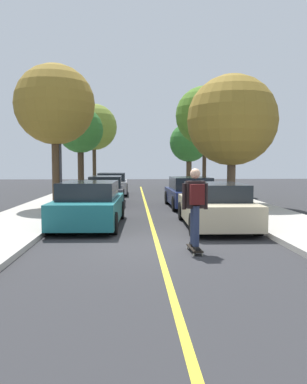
{
  "coord_description": "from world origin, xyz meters",
  "views": [
    {
      "loc": [
        -0.57,
        -9.15,
        1.98
      ],
      "look_at": [
        0.23,
        6.5,
        0.82
      ],
      "focal_mm": 35.66,
      "sensor_mm": 36.0,
      "label": 1
    }
  ],
  "objects_px": {
    "street_tree_right_nearest": "(232,121)",
    "skateboard": "(195,248)",
    "parked_car_left_near": "(106,190)",
    "street_tree_left_far": "(94,127)",
    "streetlamp": "(60,138)",
    "skateboarder": "(195,203)",
    "fire_hydrant": "(61,201)",
    "street_tree_left_near": "(80,131)",
    "parked_car_right_nearest": "(215,206)",
    "street_tree_right_near": "(205,116)",
    "parked_car_left_nearest": "(90,205)",
    "street_tree_right_far": "(189,143)",
    "parked_car_right_near": "(190,193)",
    "street_tree_left_nearest": "(55,105)",
    "parked_car_left_far": "(112,184)"
  },
  "relations": [
    {
      "from": "street_tree_left_nearest",
      "to": "street_tree_right_near",
      "type": "relative_size",
      "value": 0.9
    },
    {
      "from": "parked_car_right_near",
      "to": "street_tree_right_nearest",
      "type": "distance_m",
      "value": 3.82
    },
    {
      "from": "street_tree_left_near",
      "to": "skateboarder",
      "type": "xyz_separation_m",
      "value": [
        4.7,
        -15.96,
        -2.93
      ]
    },
    {
      "from": "parked_car_left_near",
      "to": "street_tree_right_nearest",
      "type": "height_order",
      "value": "street_tree_right_nearest"
    },
    {
      "from": "parked_car_left_near",
      "to": "skateboarder",
      "type": "distance_m",
      "value": 11.01
    },
    {
      "from": "fire_hydrant",
      "to": "streetlamp",
      "type": "xyz_separation_m",
      "value": [
        -0.25,
        1.24,
        2.58
      ]
    },
    {
      "from": "street_tree_right_nearest",
      "to": "street_tree_right_near",
      "type": "distance_m",
      "value": 6.86
    },
    {
      "from": "street_tree_right_nearest",
      "to": "skateboard",
      "type": "relative_size",
      "value": 6.92
    },
    {
      "from": "street_tree_right_nearest",
      "to": "skateboard",
      "type": "xyz_separation_m",
      "value": [
        -3.13,
        -9.0,
        -3.86
      ]
    },
    {
      "from": "parked_car_right_nearest",
      "to": "fire_hydrant",
      "type": "distance_m",
      "value": 6.51
    },
    {
      "from": "street_tree_left_nearest",
      "to": "street_tree_right_far",
      "type": "bearing_deg",
      "value": 61.29
    },
    {
      "from": "street_tree_left_far",
      "to": "parked_car_left_nearest",
      "type": "bearing_deg",
      "value": -84.58
    },
    {
      "from": "parked_car_left_near",
      "to": "street_tree_left_far",
      "type": "relative_size",
      "value": 0.61
    },
    {
      "from": "streetlamp",
      "to": "skateboarder",
      "type": "bearing_deg",
      "value": -61.31
    },
    {
      "from": "parked_car_left_nearest",
      "to": "street_tree_left_far",
      "type": "xyz_separation_m",
      "value": [
        -1.94,
        20.48,
        4.36
      ]
    },
    {
      "from": "streetlamp",
      "to": "skateboard",
      "type": "distance_m",
      "value": 9.82
    },
    {
      "from": "street_tree_right_nearest",
      "to": "parked_car_right_near",
      "type": "bearing_deg",
      "value": -174.27
    },
    {
      "from": "street_tree_left_near",
      "to": "streetlamp",
      "type": "bearing_deg",
      "value": -88.56
    },
    {
      "from": "street_tree_left_far",
      "to": "street_tree_right_far",
      "type": "height_order",
      "value": "street_tree_left_far"
    },
    {
      "from": "street_tree_left_near",
      "to": "street_tree_right_nearest",
      "type": "relative_size",
      "value": 0.91
    },
    {
      "from": "street_tree_left_near",
      "to": "streetlamp",
      "type": "distance_m",
      "value": 7.79
    },
    {
      "from": "street_tree_right_near",
      "to": "streetlamp",
      "type": "xyz_separation_m",
      "value": [
        -7.64,
        -7.57,
        -1.93
      ]
    },
    {
      "from": "parked_car_left_near",
      "to": "street_tree_left_far",
      "type": "height_order",
      "value": "street_tree_left_far"
    },
    {
      "from": "parked_car_left_near",
      "to": "fire_hydrant",
      "type": "bearing_deg",
      "value": -112.32
    },
    {
      "from": "fire_hydrant",
      "to": "skateboarder",
      "type": "bearing_deg",
      "value": -58.69
    },
    {
      "from": "street_tree_left_near",
      "to": "street_tree_right_near",
      "type": "distance_m",
      "value": 7.89
    },
    {
      "from": "parked_car_left_nearest",
      "to": "street_tree_right_near",
      "type": "xyz_separation_m",
      "value": [
        5.89,
        12.05,
        4.31
      ]
    },
    {
      "from": "street_tree_left_nearest",
      "to": "skateboarder",
      "type": "xyz_separation_m",
      "value": [
        4.7,
        -8.27,
        -3.35
      ]
    },
    {
      "from": "street_tree_right_near",
      "to": "fire_hydrant",
      "type": "distance_m",
      "value": 12.35
    },
    {
      "from": "streetlamp",
      "to": "street_tree_left_far",
      "type": "bearing_deg",
      "value": 90.7
    },
    {
      "from": "street_tree_left_far",
      "to": "fire_hydrant",
      "type": "distance_m",
      "value": 17.84
    },
    {
      "from": "parked_car_left_far",
      "to": "streetlamp",
      "type": "bearing_deg",
      "value": -102.49
    },
    {
      "from": "parked_car_right_nearest",
      "to": "parked_car_right_near",
      "type": "relative_size",
      "value": 1.03
    },
    {
      "from": "streetlamp",
      "to": "skateboarder",
      "type": "xyz_separation_m",
      "value": [
        4.51,
        -8.23,
        -1.94
      ]
    },
    {
      "from": "parked_car_right_near",
      "to": "street_tree_right_nearest",
      "type": "bearing_deg",
      "value": 5.73
    },
    {
      "from": "parked_car_left_nearest",
      "to": "street_tree_right_near",
      "type": "bearing_deg",
      "value": 63.97
    },
    {
      "from": "parked_car_left_far",
      "to": "streetlamp",
      "type": "relative_size",
      "value": 0.86
    },
    {
      "from": "parked_car_left_near",
      "to": "parked_car_right_nearest",
      "type": "relative_size",
      "value": 0.93
    },
    {
      "from": "parked_car_right_nearest",
      "to": "skateboard",
      "type": "xyz_separation_m",
      "value": [
        -1.19,
        -3.39,
        -0.58
      ]
    },
    {
      "from": "parked_car_right_nearest",
      "to": "fire_hydrant",
      "type": "relative_size",
      "value": 6.38
    },
    {
      "from": "parked_car_right_near",
      "to": "street_tree_right_near",
      "type": "distance_m",
      "value": 8.43
    },
    {
      "from": "street_tree_right_far",
      "to": "parked_car_right_near",
      "type": "bearing_deg",
      "value": -98.06
    },
    {
      "from": "parked_car_left_far",
      "to": "parked_car_right_nearest",
      "type": "distance_m",
      "value": 13.31
    },
    {
      "from": "fire_hydrant",
      "to": "street_tree_left_near",
      "type": "bearing_deg",
      "value": 92.84
    },
    {
      "from": "parked_car_left_near",
      "to": "street_tree_left_nearest",
      "type": "height_order",
      "value": "street_tree_left_nearest"
    },
    {
      "from": "street_tree_left_far",
      "to": "skateboarder",
      "type": "xyz_separation_m",
      "value": [
        4.7,
        -24.24,
        -3.93
      ]
    },
    {
      "from": "parked_car_left_near",
      "to": "street_tree_left_far",
      "type": "distance_m",
      "value": 14.41
    },
    {
      "from": "street_tree_left_near",
      "to": "fire_hydrant",
      "type": "bearing_deg",
      "value": -87.16
    },
    {
      "from": "fire_hydrant",
      "to": "skateboarder",
      "type": "distance_m",
      "value": 8.21
    },
    {
      "from": "streetlamp",
      "to": "street_tree_left_nearest",
      "type": "bearing_deg",
      "value": 170.31
    }
  ]
}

